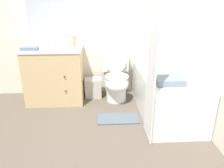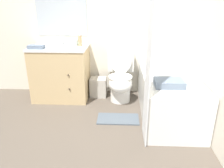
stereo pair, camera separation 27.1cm
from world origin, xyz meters
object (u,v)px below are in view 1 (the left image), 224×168
bathtub (164,92)px  hand_towel_folded (30,49)px  bath_towel_folded (169,81)px  toilet (116,78)px  vanity_cabinet (55,74)px  tissue_box (67,43)px  bath_mat (118,118)px  wastebasket (93,88)px  soap_dispenser (74,41)px  sink_faucet (55,43)px

bathtub → hand_towel_folded: (-1.84, 0.28, 0.57)m
bathtub → bath_towel_folded: 0.51m
toilet → vanity_cabinet: bearing=177.2°
hand_towel_folded → bath_towel_folded: bearing=-21.0°
vanity_cabinet → tissue_box: (0.20, 0.08, 0.45)m
bath_towel_folded → toilet: bearing=124.4°
bath_towel_folded → bath_mat: bearing=162.6°
wastebasket → bath_towel_folded: size_ratio=0.93×
hand_towel_folded → bath_mat: (1.18, -0.49, -0.85)m
bathtub → tissue_box: tissue_box is taller
hand_towel_folded → toilet: bearing=6.7°
tissue_box → bath_towel_folded: (1.29, -0.94, -0.28)m
soap_dispenser → bath_mat: size_ratio=0.34×
soap_dispenser → hand_towel_folded: size_ratio=0.82×
vanity_cabinet → soap_dispenser: soap_dispenser is taller
tissue_box → bath_towel_folded: 1.62m
bathtub → wastebasket: bathtub is taller
bath_mat → sink_faucet: bearing=135.7°
toilet → bathtub: (0.64, -0.42, -0.07)m
vanity_cabinet → bath_mat: 1.21m
vanity_cabinet → tissue_box: 0.50m
toilet → wastebasket: bearing=161.7°
toilet → bath_mat: toilet is taller
bathtub → bath_towel_folded: size_ratio=4.59×
wastebasket → vanity_cabinet: bearing=-172.6°
sink_faucet → soap_dispenser: soap_dispenser is taller
tissue_box → bathtub: bearing=-21.8°
vanity_cabinet → bathtub: size_ratio=0.56×
toilet → tissue_box: (-0.73, 0.13, 0.53)m
bath_towel_folded → vanity_cabinet: bearing=149.9°
vanity_cabinet → bath_mat: bearing=-36.8°
toilet → hand_towel_folded: (-1.20, -0.14, 0.51)m
hand_towel_folded → bath_mat: 1.53m
vanity_cabinet → bathtub: 1.64m
soap_dispenser → hand_towel_folded: 0.63m
sink_faucet → bath_towel_folded: 1.85m
hand_towel_folded → bath_towel_folded: 1.90m
soap_dispenser → bath_towel_folded: soap_dispenser is taller
wastebasket → hand_towel_folded: (-0.84, -0.26, 0.70)m
vanity_cabinet → wastebasket: (0.57, 0.07, -0.27)m
toilet → bath_mat: (-0.02, -0.63, -0.34)m
sink_faucet → wastebasket: bearing=-13.2°
sink_faucet → wastebasket: 0.92m
bathtub → vanity_cabinet: bearing=163.4°
tissue_box → hand_towel_folded: tissue_box is taller
bathtub → soap_dispenser: soap_dispenser is taller
sink_faucet → bathtub: 1.80m
wastebasket → toilet: bearing=-18.3°
toilet → wastebasket: (-0.36, 0.12, -0.19)m
sink_faucet → bath_mat: 1.53m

